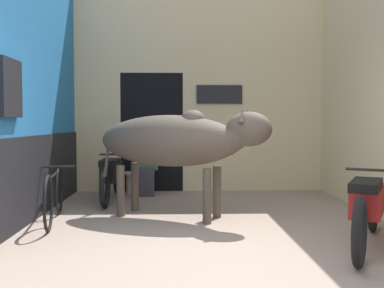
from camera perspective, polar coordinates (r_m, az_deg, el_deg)
ground_plane at (r=4.29m, az=3.73°, el=-14.39°), size 30.00×30.00×0.00m
wall_left_shopfront at (r=6.46m, az=-19.59°, el=8.14°), size 0.25×4.13×3.90m
wall_back_with_doorway at (r=8.46m, az=-1.25°, el=5.33°), size 4.53×0.93×3.90m
wall_right_with_door at (r=6.72m, az=22.56°, el=8.16°), size 0.22×4.13×3.90m
cow at (r=5.91m, az=-1.96°, el=0.41°), size 2.40×1.45×1.44m
motorcycle_near at (r=4.89m, az=21.41°, el=-7.25°), size 1.05×1.85×0.75m
motorcycle_far at (r=7.36m, az=-10.14°, el=-3.91°), size 0.58×1.93×0.73m
bicycle at (r=5.98m, az=-17.09°, el=-6.23°), size 0.44×1.70×0.68m
shopkeeper_seated at (r=7.79m, az=-5.73°, el=-2.32°), size 0.37×0.33×1.10m
plastic_stool at (r=8.01m, az=-7.47°, el=-4.81°), size 0.36×0.36×0.39m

